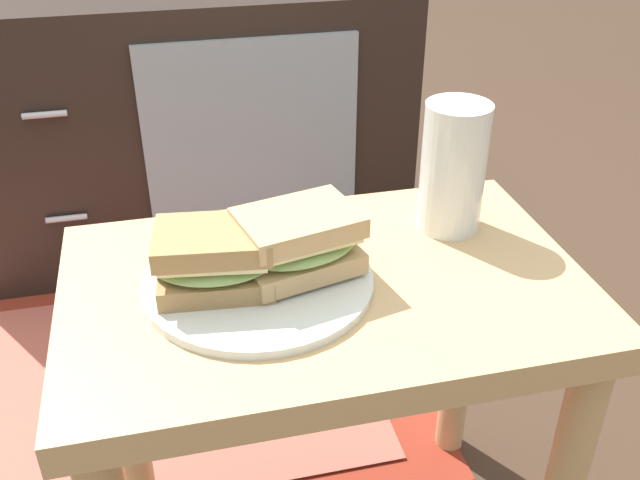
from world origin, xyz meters
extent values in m
cube|color=tan|center=(0.00, 0.00, 0.44)|extent=(0.56, 0.36, 0.04)
cylinder|color=tan|center=(-0.25, 0.14, 0.21)|extent=(0.04, 0.04, 0.43)
cylinder|color=tan|center=(0.25, 0.14, 0.21)|extent=(0.04, 0.04, 0.43)
cube|color=black|center=(-0.09, 0.95, 0.29)|extent=(0.96, 0.44, 0.58)
cube|color=#8C9EA8|center=(0.03, 0.72, 0.30)|extent=(0.43, 0.01, 0.44)
cylinder|color=silver|center=(-0.36, 0.72, 0.41)|extent=(0.08, 0.01, 0.01)
cylinder|color=silver|center=(-0.36, 0.72, 0.19)|extent=(0.08, 0.01, 0.01)
cube|color=maroon|center=(-0.25, 0.40, 0.00)|extent=(1.02, 0.68, 0.01)
cube|color=#BA5B4C|center=(-0.25, 0.40, 0.01)|extent=(0.83, 0.56, 0.00)
cylinder|color=silver|center=(-0.07, 0.01, 0.47)|extent=(0.24, 0.24, 0.01)
cube|color=#9E7A4C|center=(-0.12, 0.00, 0.48)|extent=(0.12, 0.09, 0.02)
ellipsoid|color=#8CB260|center=(-0.12, 0.00, 0.50)|extent=(0.13, 0.10, 0.02)
cube|color=beige|center=(-0.12, 0.00, 0.51)|extent=(0.12, 0.09, 0.01)
cube|color=#9E7A4C|center=(-0.12, 0.00, 0.53)|extent=(0.13, 0.10, 0.02)
cube|color=tan|center=(-0.03, 0.01, 0.49)|extent=(0.14, 0.11, 0.02)
ellipsoid|color=#8CB260|center=(-0.03, 0.01, 0.50)|extent=(0.15, 0.12, 0.02)
cube|color=beige|center=(-0.03, 0.01, 0.52)|extent=(0.13, 0.10, 0.01)
cube|color=tan|center=(-0.03, 0.01, 0.53)|extent=(0.14, 0.11, 0.02)
cylinder|color=silver|center=(0.17, 0.08, 0.54)|extent=(0.08, 0.08, 0.15)
cylinder|color=#C67219|center=(0.17, 0.08, 0.52)|extent=(0.07, 0.07, 0.12)
cylinder|color=white|center=(0.17, 0.08, 0.59)|extent=(0.07, 0.07, 0.01)
camera|label=1|loc=(-0.15, -0.62, 0.90)|focal=40.32mm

